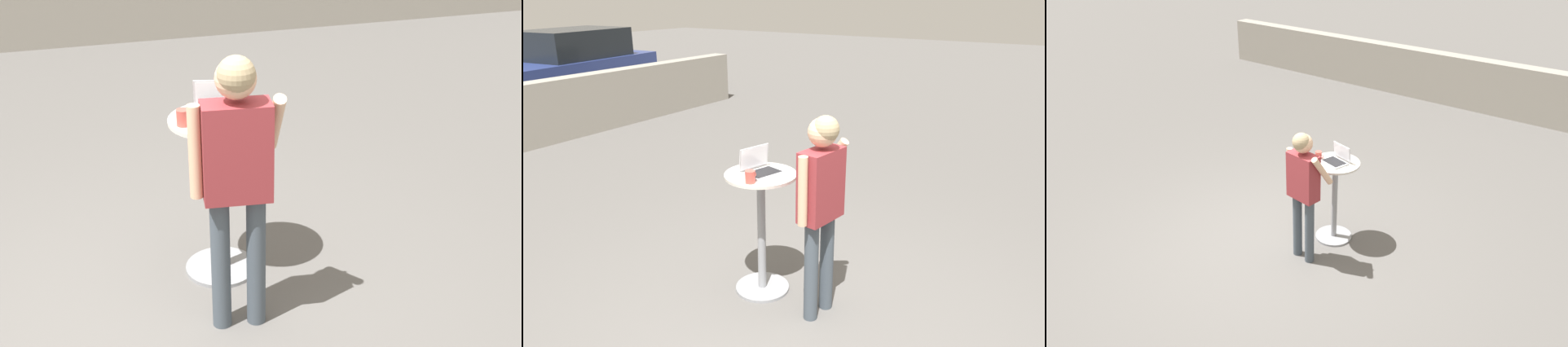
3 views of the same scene
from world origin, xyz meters
The scene contains 6 objects.
ground_plane centered at (0.00, 0.00, 0.00)m, with size 50.00×50.00×0.00m, color #5B5956.
pavement_kerb centered at (0.00, 6.35, 0.53)m, with size 13.57×0.35×1.06m.
cafe_table centered at (0.45, 0.64, 0.63)m, with size 0.59×0.59×1.07m.
laptop centered at (0.46, 0.65, 1.12)m, with size 0.34×0.31×0.21m.
coffee_mug centered at (0.24, 0.58, 1.12)m, with size 0.11×0.08×0.10m.
standing_person centered at (0.41, 0.06, 1.03)m, with size 0.53×0.33×1.64m.
Camera 1 is at (-0.48, -3.28, 2.68)m, focal length 50.00 mm.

